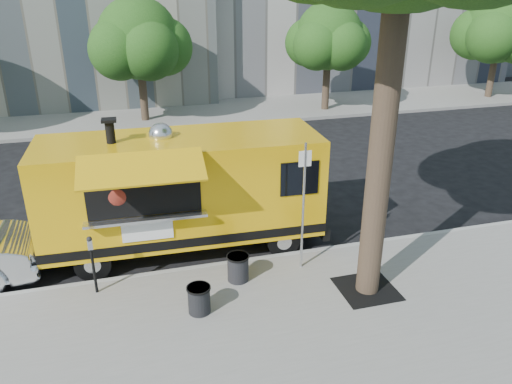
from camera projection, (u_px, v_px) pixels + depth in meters
ground at (222, 249)px, 12.64m from camera, size 120.00×120.00×0.00m
sidewalk at (267, 351)px, 9.07m from camera, size 60.00×6.00×0.15m
curb at (230, 265)px, 11.78m from camera, size 60.00×0.14×0.16m
far_sidewalk at (165, 116)px, 24.55m from camera, size 60.00×5.00×0.15m
tree_well at (367, 289)px, 10.74m from camera, size 1.20×1.20×0.02m
far_tree_b at (138, 39)px, 22.11m from camera, size 3.60×3.60×5.50m
far_tree_c at (329, 36)px, 24.11m from camera, size 3.24×3.24×5.21m
far_tree_d at (501, 27)px, 26.67m from camera, size 3.78×3.78×5.64m
sign_post at (303, 200)px, 10.91m from camera, size 0.28×0.06×3.00m
parking_meter at (92, 258)px, 10.32m from camera, size 0.11×0.11×1.33m
food_truck at (181, 190)px, 12.04m from camera, size 7.01×3.31×3.43m
trash_bin_left at (199, 299)px, 9.89m from camera, size 0.48×0.48×0.58m
trash_bin_right at (238, 267)px, 10.95m from camera, size 0.51×0.51×0.61m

